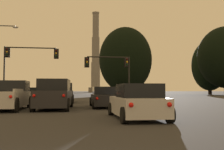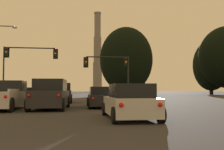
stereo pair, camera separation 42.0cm
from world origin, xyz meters
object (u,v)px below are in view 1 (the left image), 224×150
object	(u,v)px
suv_center_lane_second	(54,95)
sedan_left_lane_front	(32,96)
suv_center_lane_front	(63,93)
traffic_light_overhead_left	(23,59)
pickup_truck_left_lane_second	(8,96)
hatchback_right_lane_third	(137,103)
traffic_light_overhead_right	(114,67)
sedan_right_lane_second	(105,98)
smokestack	(96,61)

from	to	relation	value
suv_center_lane_second	sedan_left_lane_front	xyz separation A→B (m)	(-2.57, 7.75, -0.23)
suv_center_lane_front	traffic_light_overhead_left	size ratio (longest dim) A/B	0.76
sedan_left_lane_front	pickup_truck_left_lane_second	size ratio (longest dim) A/B	0.86
sedan_left_lane_front	suv_center_lane_front	world-z (taller)	suv_center_lane_front
hatchback_right_lane_third	suv_center_lane_front	size ratio (longest dim) A/B	0.84
pickup_truck_left_lane_second	traffic_light_overhead_right	size ratio (longest dim) A/B	1.00
traffic_light_overhead_left	hatchback_right_lane_third	bearing A→B (deg)	-67.85
pickup_truck_left_lane_second	sedan_right_lane_second	bearing A→B (deg)	11.44
traffic_light_overhead_right	sedan_left_lane_front	bearing A→B (deg)	-143.46
smokestack	sedan_right_lane_second	bearing A→B (deg)	-94.12
suv_center_lane_second	traffic_light_overhead_right	world-z (taller)	traffic_light_overhead_right
sedan_left_lane_front	pickup_truck_left_lane_second	xyz separation A→B (m)	(-0.25, -7.51, 0.14)
suv_center_lane_front	traffic_light_overhead_right	world-z (taller)	traffic_light_overhead_right
hatchback_right_lane_third	smokestack	world-z (taller)	smokestack
pickup_truck_left_lane_second	traffic_light_overhead_left	distance (m)	15.84
sedan_right_lane_second	pickup_truck_left_lane_second	size ratio (longest dim) A/B	0.86
smokestack	traffic_light_overhead_left	bearing A→B (deg)	-98.73
sedan_right_lane_second	pickup_truck_left_lane_second	distance (m)	6.32
suv_center_lane_front	smokestack	size ratio (longest dim) A/B	0.11
sedan_left_lane_front	traffic_light_overhead_right	world-z (taller)	traffic_light_overhead_right
suv_center_lane_second	pickup_truck_left_lane_second	world-z (taller)	suv_center_lane_second
traffic_light_overhead_right	smokestack	world-z (taller)	smokestack
traffic_light_overhead_right	traffic_light_overhead_left	distance (m)	10.90
suv_center_lane_second	smokestack	world-z (taller)	smokestack
traffic_light_overhead_right	traffic_light_overhead_left	world-z (taller)	traffic_light_overhead_left
hatchback_right_lane_third	suv_center_lane_front	bearing A→B (deg)	103.65
smokestack	sedan_left_lane_front	bearing A→B (deg)	-97.10
sedan_right_lane_second	traffic_light_overhead_left	size ratio (longest dim) A/B	0.73
suv_center_lane_second	suv_center_lane_front	distance (m)	8.70
traffic_light_overhead_left	smokestack	xyz separation A→B (m)	(17.50, 114.00, 12.92)
hatchback_right_lane_third	smokestack	distance (m)	136.88
pickup_truck_left_lane_second	smokestack	distance (m)	131.18
suv_center_lane_second	sedan_left_lane_front	distance (m)	8.17
hatchback_right_lane_third	traffic_light_overhead_left	xyz separation A→B (m)	(-8.76, 21.52, 4.24)
traffic_light_overhead_left	smokestack	size ratio (longest dim) A/B	0.14
sedan_right_lane_second	suv_center_lane_front	distance (m)	7.85
traffic_light_overhead_right	smokestack	xyz separation A→B (m)	(6.73, 115.41, 13.81)
sedan_right_lane_second	traffic_light_overhead_left	bearing A→B (deg)	121.59
suv_center_lane_second	pickup_truck_left_lane_second	bearing A→B (deg)	177.51
sedan_right_lane_second	pickup_truck_left_lane_second	bearing A→B (deg)	-167.39
pickup_truck_left_lane_second	traffic_light_overhead_right	xyz separation A→B (m)	(8.66, 13.74, 3.20)
pickup_truck_left_lane_second	hatchback_right_lane_third	xyz separation A→B (m)	(6.65, -6.37, -0.14)
sedan_right_lane_second	suv_center_lane_front	xyz separation A→B (m)	(-3.26, 7.14, 0.23)
sedan_left_lane_front	smokestack	xyz separation A→B (m)	(15.14, 121.65, 17.15)
pickup_truck_left_lane_second	smokestack	bearing A→B (deg)	82.69
hatchback_right_lane_third	sedan_left_lane_front	bearing A→B (deg)	114.31
hatchback_right_lane_third	smokestack	xyz separation A→B (m)	(8.74, 135.52, 17.16)
traffic_light_overhead_right	traffic_light_overhead_left	xyz separation A→B (m)	(-10.77, 1.41, 0.90)
suv_center_lane_front	smokestack	xyz separation A→B (m)	(12.47, 120.70, 16.92)
suv_center_lane_front	smokestack	world-z (taller)	smokestack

